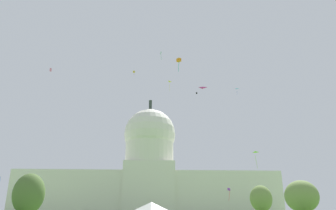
# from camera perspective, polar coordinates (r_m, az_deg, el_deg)

# --- Properties ---
(capitol_building) EXTENTS (138.02, 29.08, 65.53)m
(capitol_building) POSITION_cam_1_polar(r_m,az_deg,el_deg) (175.62, -3.49, -13.26)
(capitol_building) COLOR silver
(capitol_building) RESTS_ON ground_plane
(tree_east_near) EXTENTS (8.47, 9.24, 9.24)m
(tree_east_near) POSITION_cam_1_polar(r_m,az_deg,el_deg) (73.62, 23.16, -15.06)
(tree_east_near) COLOR brown
(tree_east_near) RESTS_ON ground_plane
(tree_west_far) EXTENTS (8.79, 8.46, 12.24)m
(tree_west_far) POSITION_cam_1_polar(r_m,az_deg,el_deg) (115.87, -24.05, -14.80)
(tree_west_far) COLOR brown
(tree_west_far) RESTS_ON ground_plane
(tree_east_far) EXTENTS (8.61, 8.65, 10.78)m
(tree_east_far) POSITION_cam_1_polar(r_m,az_deg,el_deg) (104.91, 16.60, -16.05)
(tree_east_far) COLOR #4C3823
(tree_east_far) RESTS_ON ground_plane
(tree_west_near) EXTENTS (9.19, 8.88, 11.99)m
(tree_west_near) POSITION_cam_1_polar(r_m,az_deg,el_deg) (86.40, -24.05, -14.58)
(tree_west_near) COLOR #4C3823
(tree_west_near) RESTS_ON ground_plane
(kite_magenta_mid) EXTENTS (1.20, 0.82, 0.16)m
(kite_magenta_mid) POSITION_cam_1_polar(r_m,az_deg,el_deg) (56.49, 6.28, 2.57)
(kite_magenta_mid) COLOR #D1339E
(kite_black_high) EXTENTS (0.82, 0.83, 0.78)m
(kite_black_high) POSITION_cam_1_polar(r_m,az_deg,el_deg) (158.66, 5.25, 2.18)
(kite_black_high) COLOR black
(kite_gold_high) EXTENTS (0.92, 0.92, 2.25)m
(kite_gold_high) POSITION_cam_1_polar(r_m,az_deg,el_deg) (135.88, -6.22, 6.03)
(kite_gold_high) COLOR gold
(kite_green_high) EXTENTS (0.47, 0.65, 3.24)m
(kite_green_high) POSITION_cam_1_polar(r_m,az_deg,el_deg) (112.21, -1.31, 9.30)
(kite_green_high) COLOR green
(kite_cyan_high) EXTENTS (1.55, 0.71, 2.25)m
(kite_cyan_high) POSITION_cam_1_polar(r_m,az_deg,el_deg) (128.94, 12.42, 2.72)
(kite_cyan_high) COLOR #33BCDB
(kite_pink_high) EXTENTS (0.68, 0.56, 1.43)m
(kite_pink_high) POSITION_cam_1_polar(r_m,az_deg,el_deg) (126.21, -20.62, 6.03)
(kite_pink_high) COLOR pink
(kite_violet_low) EXTENTS (0.96, 0.96, 3.84)m
(kite_violet_low) POSITION_cam_1_polar(r_m,az_deg,el_deg) (100.73, 11.03, -14.91)
(kite_violet_low) COLOR purple
(kite_orange_mid) EXTENTS (1.10, 1.10, 3.14)m
(kite_orange_mid) POSITION_cam_1_polar(r_m,az_deg,el_deg) (67.73, 1.99, 8.16)
(kite_orange_mid) COLOR orange
(kite_lime_low) EXTENTS (1.40, 1.18, 3.97)m
(kite_lime_low) POSITION_cam_1_polar(r_m,az_deg,el_deg) (81.13, 15.67, -8.55)
(kite_lime_low) COLOR #8CD133
(kite_yellow_high) EXTENTS (1.70, 1.58, 3.85)m
(kite_yellow_high) POSITION_cam_1_polar(r_m,az_deg,el_deg) (131.05, 0.21, 3.93)
(kite_yellow_high) COLOR yellow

